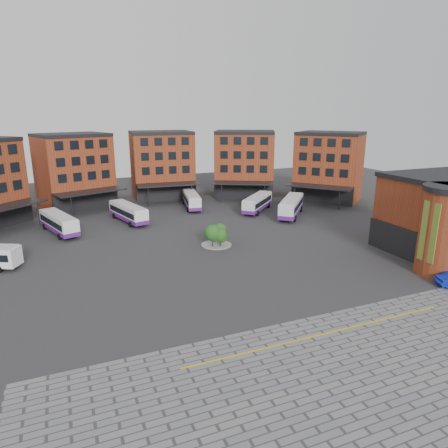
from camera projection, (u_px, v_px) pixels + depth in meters
name	position (u px, v px, depth m)	size (l,w,h in m)	color
ground	(238.00, 278.00, 46.46)	(160.00, 160.00, 0.00)	#28282B
paving_zone	(394.00, 391.00, 27.59)	(50.00, 22.00, 0.02)	slate
yellow_line	(324.00, 334.00, 34.71)	(26.00, 0.15, 0.02)	gold
main_building	(134.00, 173.00, 76.83)	(94.14, 42.48, 14.60)	brown
east_building	(445.00, 217.00, 52.77)	(17.40, 15.40, 10.60)	brown
tree_island	(217.00, 234.00, 57.03)	(4.40, 4.40, 3.30)	gray
bus_b	(59.00, 223.00, 63.24)	(5.90, 11.30, 3.12)	white
bus_c	(128.00, 212.00, 69.85)	(5.27, 11.23, 3.09)	white
bus_d	(192.00, 200.00, 80.02)	(4.28, 10.91, 3.00)	silver
bus_e	(257.00, 203.00, 77.39)	(9.54, 9.46, 3.08)	white
bus_f	(291.00, 206.00, 73.74)	(9.90, 10.89, 3.38)	silver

